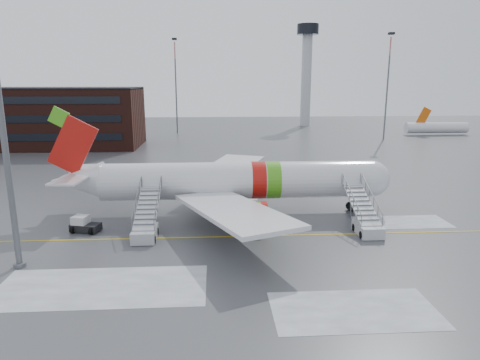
{
  "coord_description": "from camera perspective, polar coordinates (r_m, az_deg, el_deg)",
  "views": [
    {
      "loc": [
        1.65,
        -36.91,
        13.51
      ],
      "look_at": [
        4.19,
        4.08,
        4.0
      ],
      "focal_mm": 32.0,
      "sensor_mm": 36.0,
      "label": 1
    }
  ],
  "objects": [
    {
      "name": "ground",
      "position": [
        39.34,
        -5.78,
        -7.12
      ],
      "size": [
        260.0,
        260.0,
        0.0
      ],
      "primitive_type": "plane",
      "color": "#494C4F",
      "rests_on": "ground"
    },
    {
      "name": "airliner",
      "position": [
        44.19,
        -1.39,
        -0.17
      ],
      "size": [
        35.03,
        32.97,
        11.18
      ],
      "color": "silver",
      "rests_on": "ground"
    },
    {
      "name": "airstair_fwd",
      "position": [
        40.9,
        16.37,
        -5.22
      ],
      "size": [
        2.05,
        7.7,
        3.48
      ],
      "color": "#BABDC2",
      "rests_on": "ground"
    },
    {
      "name": "airstair_aft",
      "position": [
        39.0,
        -12.43,
        -5.89
      ],
      "size": [
        2.05,
        7.7,
        3.48
      ],
      "color": "#A8AAAF",
      "rests_on": "ground"
    },
    {
      "name": "pushback_tug",
      "position": [
        42.0,
        -20.1,
        -5.61
      ],
      "size": [
        2.85,
        2.41,
        1.48
      ],
      "color": "black",
      "rests_on": "ground"
    },
    {
      "name": "control_tower",
      "position": [
        135.03,
        8.89,
        15.12
      ],
      "size": [
        6.4,
        6.4,
        30.0
      ],
      "color": "#B2B5BA",
      "rests_on": "ground"
    },
    {
      "name": "light_mast_far_ne",
      "position": [
        106.83,
        19.12,
        12.52
      ],
      "size": [
        1.2,
        1.2,
        24.25
      ],
      "color": "#595B60",
      "rests_on": "ground"
    },
    {
      "name": "light_mast_far_n",
      "position": [
        115.32,
        -8.57,
        13.06
      ],
      "size": [
        1.2,
        1.2,
        24.25
      ],
      "color": "#595B60",
      "rests_on": "ground"
    },
    {
      "name": "distant_aircraft",
      "position": [
        118.61,
        27.46,
        5.04
      ],
      "size": [
        35.0,
        18.0,
        8.0
      ],
      "primitive_type": null,
      "color": "#D8590C",
      "rests_on": "ground"
    }
  ]
}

